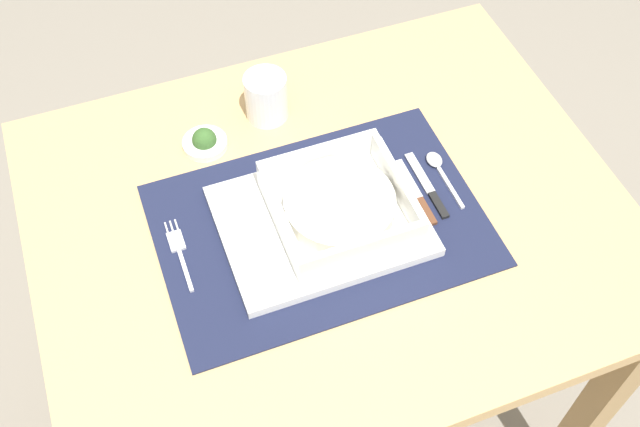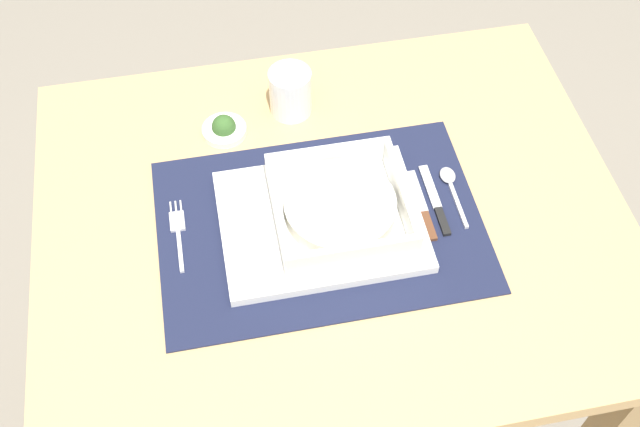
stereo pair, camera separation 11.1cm
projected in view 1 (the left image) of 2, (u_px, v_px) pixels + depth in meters
The scene contains 11 objects.
ground_plane at pixel (327, 405), 1.75m from camera, with size 6.00×6.00×0.00m, color gray.
dining_table at pixel (329, 255), 1.24m from camera, with size 0.90×0.73×0.76m.
placemat at pixel (320, 225), 1.13m from camera, with size 0.48×0.34×0.00m, color #191E38.
serving_plate at pixel (320, 221), 1.12m from camera, with size 0.30×0.23×0.02m, color white.
porridge_bowl at pixel (340, 206), 1.10m from camera, with size 0.19×0.19×0.06m.
fork at pixel (179, 249), 1.10m from camera, with size 0.02×0.13×0.00m.
spoon at pixel (438, 166), 1.19m from camera, with size 0.02×0.12×0.01m.
butter_knife at pixel (429, 189), 1.17m from camera, with size 0.01×0.14×0.01m.
bread_knife at pixel (417, 196), 1.16m from camera, with size 0.01×0.13×0.01m.
drinking_glass at pixel (266, 99), 1.24m from camera, with size 0.07×0.07×0.08m.
condiment_saucer at pixel (205, 142), 1.22m from camera, with size 0.07×0.07×0.04m.
Camera 1 is at (-0.25, -0.63, 1.68)m, focal length 42.26 mm.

